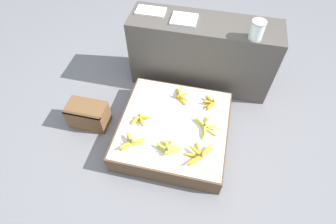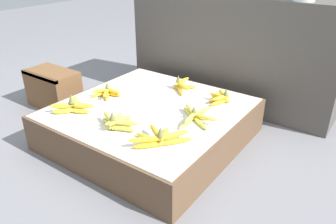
{
  "view_description": "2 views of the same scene",
  "coord_description": "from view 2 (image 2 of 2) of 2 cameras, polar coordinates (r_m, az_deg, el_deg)",
  "views": [
    {
      "loc": [
        0.25,
        -1.35,
        2.18
      ],
      "look_at": [
        -0.06,
        0.0,
        0.36
      ],
      "focal_mm": 28.0,
      "sensor_mm": 36.0,
      "label": 1
    },
    {
      "loc": [
        1.05,
        -1.31,
        1.02
      ],
      "look_at": [
        0.12,
        0.01,
        0.21
      ],
      "focal_mm": 35.0,
      "sensor_mm": 36.0,
      "label": 2
    }
  ],
  "objects": [
    {
      "name": "banana_bunch_back_midright",
      "position": [
        1.94,
        9.24,
        2.49
      ],
      "size": [
        0.13,
        0.21,
        0.09
      ],
      "color": "gold",
      "rests_on": "display_platform"
    },
    {
      "name": "banana_bunch_back_midleft",
      "position": [
        2.1,
        2.36,
        4.68
      ],
      "size": [
        0.17,
        0.22,
        0.09
      ],
      "color": "gold",
      "rests_on": "display_platform"
    },
    {
      "name": "ground_plane",
      "position": [
        1.96,
        -2.95,
        -4.63
      ],
      "size": [
        10.0,
        10.0,
        0.0
      ],
      "primitive_type": "plane",
      "color": "slate"
    },
    {
      "name": "back_vendor_table",
      "position": [
        2.41,
        11.43,
        10.67
      ],
      "size": [
        1.46,
        0.43,
        0.76
      ],
      "color": "#4C4742",
      "rests_on": "ground_plane"
    },
    {
      "name": "banana_bunch_front_left",
      "position": [
        1.87,
        -16.27,
        1.01
      ],
      "size": [
        0.21,
        0.19,
        0.11
      ],
      "color": "gold",
      "rests_on": "display_platform"
    },
    {
      "name": "banana_bunch_front_midright",
      "position": [
        1.51,
        -1.49,
        -4.54
      ],
      "size": [
        0.25,
        0.25,
        0.1
      ],
      "color": "gold",
      "rests_on": "display_platform"
    },
    {
      "name": "wooden_crate",
      "position": [
        2.45,
        -19.3,
        3.89
      ],
      "size": [
        0.37,
        0.22,
        0.26
      ],
      "color": "brown",
      "rests_on": "ground_plane"
    },
    {
      "name": "display_platform",
      "position": [
        1.91,
        -3.03,
        -1.95
      ],
      "size": [
        0.99,
        0.99,
        0.21
      ],
      "color": "brown",
      "rests_on": "ground_plane"
    },
    {
      "name": "banana_bunch_middle_midright",
      "position": [
        1.72,
        4.92,
        -0.65
      ],
      "size": [
        0.25,
        0.28,
        0.08
      ],
      "color": "#DBCC4C",
      "rests_on": "display_platform"
    },
    {
      "name": "banana_bunch_front_midleft",
      "position": [
        1.66,
        -8.92,
        -1.77
      ],
      "size": [
        0.24,
        0.17,
        0.1
      ],
      "color": "gold",
      "rests_on": "display_platform"
    },
    {
      "name": "banana_bunch_middle_left",
      "position": [
        2.02,
        -10.6,
        3.38
      ],
      "size": [
        0.16,
        0.13,
        0.09
      ],
      "color": "gold",
      "rests_on": "display_platform"
    }
  ]
}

